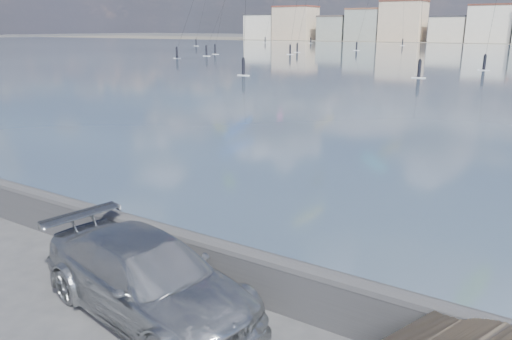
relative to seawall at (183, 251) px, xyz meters
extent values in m
plane|color=#333335|center=(0.00, -2.70, -0.58)|extent=(700.00, 700.00, 0.00)
cube|color=#28282B|center=(0.00, 0.00, -0.13)|extent=(400.00, 0.35, 0.90)
cylinder|color=#28282B|center=(0.00, 0.00, 0.32)|extent=(400.00, 0.36, 0.36)
cube|color=silver|center=(-112.00, 183.30, 4.42)|extent=(14.00, 11.00, 10.00)
cube|color=#2D2D33|center=(-112.00, 183.30, 9.72)|extent=(14.28, 11.22, 0.60)
cube|color=#CCB293|center=(-96.50, 183.30, 5.92)|extent=(16.00, 12.00, 13.00)
cube|color=brown|center=(-96.50, 183.30, 12.72)|extent=(16.32, 12.24, 0.60)
cube|color=gray|center=(-79.00, 183.30, 3.92)|extent=(11.00, 10.00, 9.00)
cube|color=#4C423D|center=(-79.00, 183.30, 8.72)|extent=(11.22, 10.20, 0.60)
cube|color=gray|center=(-66.00, 183.30, 5.17)|extent=(13.00, 11.00, 11.50)
cube|color=brown|center=(-66.00, 183.30, 11.22)|extent=(13.26, 11.22, 0.60)
cube|color=#CCB293|center=(-51.50, 183.30, 6.42)|extent=(15.00, 12.00, 14.00)
cube|color=#562D23|center=(-51.50, 183.30, 13.72)|extent=(15.30, 12.24, 0.60)
cube|color=beige|center=(-35.00, 183.30, 3.67)|extent=(12.00, 10.00, 8.50)
cube|color=#2D2D33|center=(-35.00, 183.30, 8.22)|extent=(12.24, 10.20, 0.60)
cube|color=silver|center=(-21.50, 183.30, 5.42)|extent=(14.00, 11.00, 12.00)
cube|color=#562D23|center=(-21.50, 183.30, 11.72)|extent=(14.28, 11.22, 0.60)
imported|color=#AAADB0|center=(0.42, -1.43, 0.14)|extent=(5.26, 2.87, 1.45)
cube|color=white|center=(-7.70, 46.28, -0.53)|extent=(1.40, 0.42, 0.08)
cylinder|color=black|center=(-7.70, 46.28, 0.37)|extent=(0.36, 0.36, 1.70)
sphere|color=black|center=(-7.70, 46.28, 1.27)|extent=(0.28, 0.28, 0.28)
cube|color=white|center=(-41.68, 79.94, -0.53)|extent=(1.40, 0.42, 0.08)
cylinder|color=black|center=(-41.68, 79.94, 0.37)|extent=(0.36, 0.36, 1.70)
sphere|color=black|center=(-41.68, 79.94, 1.27)|extent=(0.28, 0.28, 0.28)
cube|color=white|center=(-85.02, 140.82, -0.53)|extent=(1.40, 0.42, 0.08)
cylinder|color=black|center=(-85.02, 140.82, 0.37)|extent=(0.36, 0.36, 1.70)
sphere|color=black|center=(-85.02, 140.82, 1.27)|extent=(0.28, 0.28, 0.28)
cylinder|color=black|center=(-85.21, 146.54, 13.41)|extent=(0.41, 11.45, 25.40)
cube|color=white|center=(-24.68, 38.70, -0.53)|extent=(1.40, 0.42, 0.08)
cylinder|color=black|center=(-24.68, 38.70, 0.37)|extent=(0.36, 0.36, 1.70)
sphere|color=black|center=(-24.68, 38.70, 1.27)|extent=(0.28, 0.28, 0.28)
cube|color=white|center=(-3.62, 60.25, -0.53)|extent=(1.40, 0.42, 0.08)
cylinder|color=black|center=(-3.62, 60.25, 0.37)|extent=(0.36, 0.36, 1.70)
sphere|color=black|center=(-3.62, 60.25, 1.27)|extent=(0.28, 0.28, 0.28)
cube|color=white|center=(-37.97, 139.92, -0.53)|extent=(1.40, 0.42, 0.08)
cylinder|color=black|center=(-37.97, 139.92, 0.37)|extent=(0.36, 0.36, 1.70)
sphere|color=black|center=(-37.97, 139.92, 1.27)|extent=(0.28, 0.28, 0.28)
cube|color=white|center=(-44.66, 88.39, -0.53)|extent=(1.40, 0.42, 0.08)
cylinder|color=black|center=(-44.66, 88.39, 0.37)|extent=(0.36, 0.36, 1.70)
sphere|color=black|center=(-44.66, 88.39, 1.27)|extent=(0.28, 0.28, 0.28)
cube|color=white|center=(-37.37, 103.32, -0.53)|extent=(1.40, 0.42, 0.08)
cylinder|color=black|center=(-37.37, 103.32, 0.37)|extent=(0.36, 0.36, 1.70)
sphere|color=black|center=(-37.37, 103.32, 1.27)|extent=(0.28, 0.28, 0.28)
cube|color=white|center=(-51.86, 66.69, -0.53)|extent=(1.40, 0.42, 0.08)
cylinder|color=black|center=(-51.86, 66.69, 0.37)|extent=(0.36, 0.36, 1.70)
sphere|color=black|center=(-51.86, 66.69, 1.27)|extent=(0.28, 0.28, 0.28)
cylinder|color=black|center=(-53.15, 73.48, 7.95)|extent=(2.63, 13.60, 14.48)
cube|color=white|center=(-86.46, 105.95, -0.53)|extent=(1.40, 0.42, 0.08)
cylinder|color=black|center=(-86.46, 105.95, 0.37)|extent=(0.36, 0.36, 1.70)
sphere|color=black|center=(-86.46, 105.95, 1.27)|extent=(0.28, 0.28, 0.28)
cube|color=white|center=(-54.23, 72.47, -0.53)|extent=(1.40, 0.42, 0.08)
cylinder|color=black|center=(-54.23, 72.47, 0.37)|extent=(0.36, 0.36, 1.70)
sphere|color=black|center=(-54.23, 72.47, 1.27)|extent=(0.28, 0.28, 0.28)
cube|color=white|center=(-51.81, 58.54, -0.53)|extent=(1.40, 0.42, 0.08)
cylinder|color=black|center=(-51.81, 58.54, 0.37)|extent=(0.36, 0.36, 1.70)
sphere|color=black|center=(-51.81, 58.54, 1.27)|extent=(0.28, 0.28, 0.28)
cube|color=white|center=(-70.52, 146.14, -0.53)|extent=(1.40, 0.42, 0.08)
cylinder|color=black|center=(-70.52, 146.14, 0.37)|extent=(0.36, 0.36, 1.70)
sphere|color=black|center=(-70.52, 146.14, 1.27)|extent=(0.28, 0.28, 0.28)
camera|label=1|loc=(6.49, -7.25, 4.53)|focal=35.00mm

